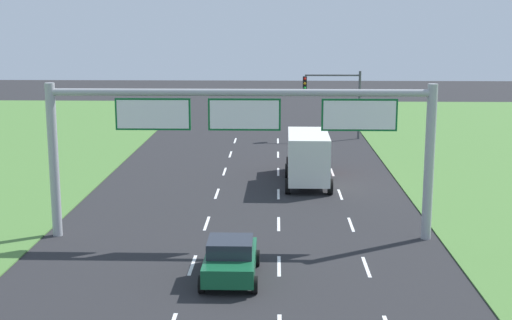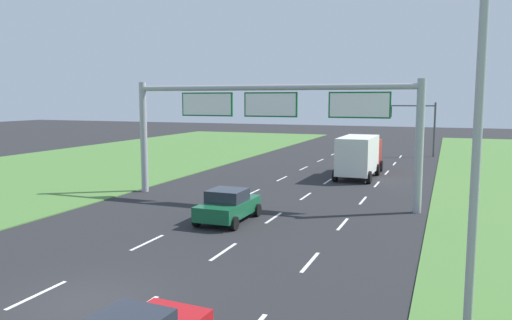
# 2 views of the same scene
# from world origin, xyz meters

# --- Properties ---
(ground_plane) EXTENTS (200.00, 200.00, 0.00)m
(ground_plane) POSITION_xyz_m (0.00, 0.00, 0.00)
(ground_plane) COLOR #262628
(lane_dashes_inner_left) EXTENTS (0.14, 62.40, 0.01)m
(lane_dashes_inner_left) POSITION_xyz_m (-1.75, 12.00, 0.00)
(lane_dashes_inner_left) COLOR white
(lane_dashes_inner_left) RESTS_ON ground_plane
(lane_dashes_inner_right) EXTENTS (0.14, 62.40, 0.01)m
(lane_dashes_inner_right) POSITION_xyz_m (1.75, 12.00, 0.00)
(lane_dashes_inner_right) COLOR white
(lane_dashes_inner_right) RESTS_ON ground_plane
(lane_dashes_slip) EXTENTS (0.14, 62.40, 0.01)m
(lane_dashes_slip) POSITION_xyz_m (5.25, 12.00, 0.00)
(lane_dashes_slip) COLOR white
(lane_dashes_slip) RESTS_ON ground_plane
(car_near_red) EXTENTS (2.15, 4.05, 1.59)m
(car_near_red) POSITION_xyz_m (-0.11, 10.54, 0.79)
(car_near_red) COLOR #145633
(car_near_red) RESTS_ON ground_plane
(box_truck) EXTENTS (2.76, 7.61, 3.15)m
(box_truck) POSITION_xyz_m (3.51, 27.06, 1.70)
(box_truck) COLOR #B21E19
(box_truck) RESTS_ON ground_plane
(sign_gantry) EXTENTS (17.24, 0.44, 7.00)m
(sign_gantry) POSITION_xyz_m (0.15, 15.84, 4.97)
(sign_gantry) COLOR #9EA0A5
(sign_gantry) RESTS_ON ground_plane
(traffic_light_mast) EXTENTS (4.76, 0.49, 5.60)m
(traffic_light_mast) POSITION_xyz_m (6.49, 43.25, 3.87)
(traffic_light_mast) COLOR #47494F
(traffic_light_mast) RESTS_ON ground_plane
(street_lamp) EXTENTS (2.61, 0.32, 8.50)m
(street_lamp) POSITION_xyz_m (9.94, -0.40, 5.08)
(street_lamp) COLOR #9EA0A5
(street_lamp) RESTS_ON ground_plane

